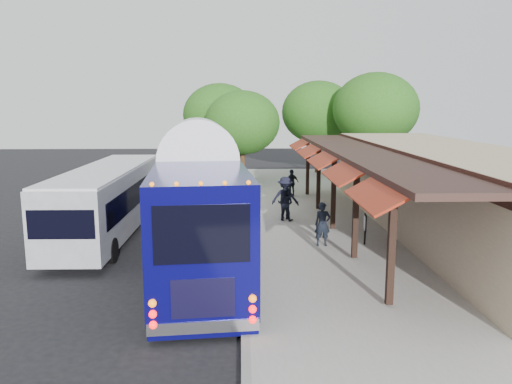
% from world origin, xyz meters
% --- Properties ---
extents(ground, '(90.00, 90.00, 0.00)m').
position_xyz_m(ground, '(0.00, 0.00, 0.00)').
color(ground, black).
rests_on(ground, ground).
extents(sidewalk, '(10.00, 40.00, 0.15)m').
position_xyz_m(sidewalk, '(5.00, 4.00, 0.07)').
color(sidewalk, '#9E9B93').
rests_on(sidewalk, ground).
extents(curb, '(0.20, 40.00, 0.16)m').
position_xyz_m(curb, '(0.05, 4.00, 0.07)').
color(curb, gray).
rests_on(curb, ground).
extents(station_shelter, '(8.15, 20.00, 3.60)m').
position_xyz_m(station_shelter, '(8.38, 4.00, 1.85)').
color(station_shelter, tan).
rests_on(station_shelter, ground).
extents(coach_bus, '(3.68, 12.28, 3.87)m').
position_xyz_m(coach_bus, '(-1.45, 0.32, 2.08)').
color(coach_bus, '#08064D').
rests_on(coach_bus, ground).
extents(city_bus, '(2.43, 10.51, 2.82)m').
position_xyz_m(city_bus, '(-5.44, 3.99, 1.56)').
color(city_bus, gray).
rests_on(city_bus, ground).
extents(ped_a, '(0.62, 0.43, 1.63)m').
position_xyz_m(ped_a, '(2.97, 1.70, 0.96)').
color(ped_a, black).
rests_on(ped_a, sidewalk).
extents(ped_b, '(0.91, 0.83, 1.53)m').
position_xyz_m(ped_b, '(1.96, 5.84, 0.91)').
color(ped_b, black).
rests_on(ped_b, sidewalk).
extents(ped_c, '(0.97, 0.74, 1.53)m').
position_xyz_m(ped_c, '(2.87, 11.92, 0.92)').
color(ped_c, black).
rests_on(ped_c, sidewalk).
extents(ped_d, '(1.39, 1.02, 1.93)m').
position_xyz_m(ped_d, '(1.98, 6.22, 1.12)').
color(ped_d, black).
rests_on(ped_d, sidewalk).
extents(sign_board, '(0.12, 0.52, 1.14)m').
position_xyz_m(sign_board, '(4.58, 1.80, 0.92)').
color(sign_board, black).
rests_on(sign_board, sidewalk).
extents(tree_left, '(4.87, 4.87, 6.23)m').
position_xyz_m(tree_left, '(0.08, 16.41, 4.15)').
color(tree_left, '#382314').
rests_on(tree_left, ground).
extents(tree_mid, '(5.54, 5.54, 7.10)m').
position_xyz_m(tree_mid, '(5.85, 21.91, 4.73)').
color(tree_mid, '#382314').
rests_on(tree_mid, ground).
extents(tree_right, '(5.86, 5.86, 7.50)m').
position_xyz_m(tree_right, '(9.21, 18.18, 5.00)').
color(tree_right, '#382314').
rests_on(tree_right, ground).
extents(tree_far, '(5.34, 5.34, 6.84)m').
position_xyz_m(tree_far, '(-1.53, 20.46, 4.56)').
color(tree_far, '#382314').
rests_on(tree_far, ground).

